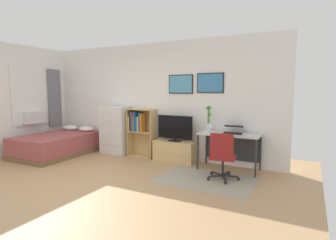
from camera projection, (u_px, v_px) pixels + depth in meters
ground_plane at (80, 186)px, 4.51m from camera, size 7.20×7.20×0.00m
wall_back_with_posters at (154, 100)px, 6.48m from camera, size 6.12×0.09×2.70m
area_rug at (206, 179)px, 4.84m from camera, size 1.70×1.20×0.01m
bed at (58, 144)px, 6.71m from camera, size 1.35×2.00×0.63m
dresser at (115, 130)px, 6.78m from camera, size 0.71×0.46×1.19m
bookshelf at (140, 128)px, 6.51m from camera, size 0.68×0.30×1.14m
tv_stand at (175, 151)px, 6.06m from camera, size 0.95×0.41×0.46m
television at (175, 128)px, 5.98m from camera, size 0.84×0.16×0.58m
desk at (230, 140)px, 5.44m from camera, size 1.19×0.57×0.74m
office_chair at (222, 155)px, 4.74m from camera, size 0.58×0.58×0.86m
laptop at (233, 130)px, 5.39m from camera, size 0.41×0.44×0.16m
computer_mouse at (244, 134)px, 5.15m from camera, size 0.06×0.10×0.03m
bamboo_vase at (209, 118)px, 5.69m from camera, size 0.10×0.11×0.53m
wine_glass at (211, 126)px, 5.46m from camera, size 0.07×0.07×0.18m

